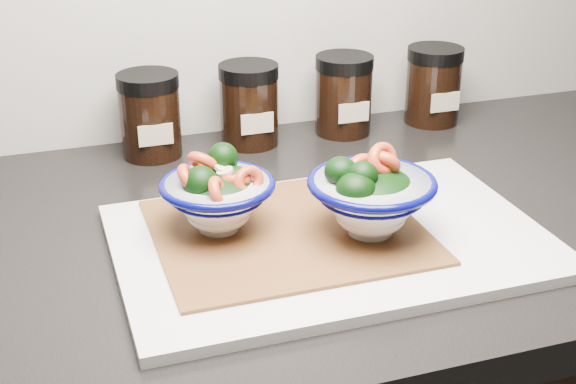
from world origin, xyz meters
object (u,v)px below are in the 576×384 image
object	(u,v)px
cutting_board	(330,241)
spice_jar_c	(344,95)
spice_jar_d	(433,85)
spice_jar_b	(249,105)
bowl_right	(370,196)
bowl_left	(218,196)
spice_jar_a	(150,115)

from	to	relation	value
cutting_board	spice_jar_c	distance (m)	0.35
spice_jar_d	cutting_board	bearing A→B (deg)	-132.10
spice_jar_b	bowl_right	bearing A→B (deg)	-83.35
cutting_board	bowl_left	size ratio (longest dim) A/B	3.68
spice_jar_b	spice_jar_d	xyz separation A→B (m)	(0.28, 0.00, 0.00)
bowl_left	spice_jar_c	size ratio (longest dim) A/B	1.08
bowl_right	spice_jar_d	bearing A→B (deg)	53.14
spice_jar_d	bowl_left	bearing A→B (deg)	-145.69
cutting_board	spice_jar_a	world-z (taller)	spice_jar_a
bowl_right	spice_jar_b	xyz separation A→B (m)	(-0.04, 0.33, -0.00)
spice_jar_b	cutting_board	bearing A→B (deg)	-90.13
spice_jar_b	spice_jar_d	world-z (taller)	same
spice_jar_c	cutting_board	bearing A→B (deg)	-114.15
bowl_right	spice_jar_c	world-z (taller)	bowl_right
cutting_board	bowl_left	xyz separation A→B (m)	(-0.11, 0.05, 0.05)
bowl_right	spice_jar_d	distance (m)	0.41
spice_jar_c	bowl_left	bearing A→B (deg)	-133.03
bowl_right	spice_jar_a	world-z (taller)	bowl_right
bowl_left	spice_jar_d	xyz separation A→B (m)	(0.39, 0.27, 0.00)
bowl_left	spice_jar_a	bearing A→B (deg)	95.58
cutting_board	bowl_left	world-z (taller)	bowl_left
bowl_right	spice_jar_a	distance (m)	0.37
spice_jar_a	spice_jar_d	size ratio (longest dim) A/B	1.00
bowl_right	spice_jar_d	size ratio (longest dim) A/B	1.20
bowl_left	spice_jar_b	bearing A→B (deg)	67.60
bowl_left	spice_jar_b	xyz separation A→B (m)	(0.11, 0.27, 0.00)
spice_jar_a	spice_jar_c	world-z (taller)	same
spice_jar_a	spice_jar_b	xyz separation A→B (m)	(0.14, 0.00, 0.00)
cutting_board	spice_jar_a	size ratio (longest dim) A/B	3.98
cutting_board	bowl_right	xyz separation A→B (m)	(0.04, -0.01, 0.05)
bowl_right	spice_jar_c	bearing A→B (deg)	72.66
spice_jar_b	spice_jar_c	xyz separation A→B (m)	(0.14, 0.00, 0.00)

